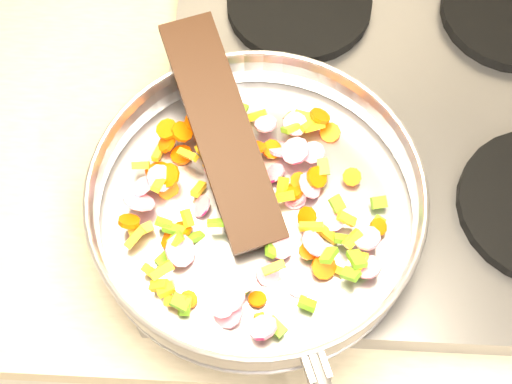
{
  "coord_description": "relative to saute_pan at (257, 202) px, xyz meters",
  "views": [
    {
      "loc": [
        -0.86,
        1.17,
        1.67
      ],
      "look_at": [
        -0.88,
        1.5,
        1.01
      ],
      "focal_mm": 50.0,
      "sensor_mm": 36.0,
      "label": 1
    }
  ],
  "objects": [
    {
      "name": "grate_fl",
      "position": [
        0.04,
        0.03,
        -0.04
      ],
      "size": [
        0.19,
        0.19,
        0.02
      ],
      "primitive_type": "cylinder",
      "color": "black",
      "rests_on": "cooktop"
    },
    {
      "name": "vegetable_heap",
      "position": [
        -0.01,
        0.01,
        -0.01
      ],
      "size": [
        0.29,
        0.28,
        0.05
      ],
      "color": "#5B9A1B",
      "rests_on": "saute_pan"
    },
    {
      "name": "wooden_spatula",
      "position": [
        -0.04,
        0.08,
        0.02
      ],
      "size": [
        0.16,
        0.27,
        0.07
      ],
      "primitive_type": "cube",
      "rotation": [
        0.0,
        -0.21,
        1.95
      ],
      "color": "black",
      "rests_on": "saute_pan"
    },
    {
      "name": "cooktop",
      "position": [
        0.18,
        0.17,
        -0.07
      ],
      "size": [
        0.6,
        0.6,
        0.04
      ],
      "primitive_type": "cube",
      "color": "#939399",
      "rests_on": "counter_top"
    },
    {
      "name": "saute_pan",
      "position": [
        0.0,
        0.0,
        0.0
      ],
      "size": [
        0.4,
        0.55,
        0.06
      ],
      "rotation": [
        0.0,
        0.0,
        0.35
      ],
      "color": "#9E9EA5",
      "rests_on": "grate_fl"
    },
    {
      "name": "grate_bl",
      "position": [
        0.04,
        0.31,
        -0.04
      ],
      "size": [
        0.19,
        0.19,
        0.02
      ],
      "primitive_type": "cylinder",
      "color": "black",
      "rests_on": "cooktop"
    }
  ]
}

